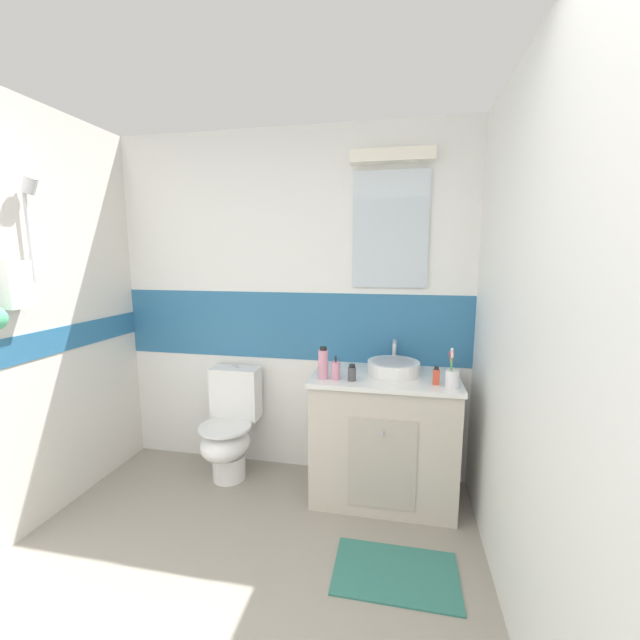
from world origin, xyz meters
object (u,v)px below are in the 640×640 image
(sink_basin, at_px, (394,367))
(toothbrush_cup, at_px, (452,377))
(lotion_bottle_short, at_px, (352,373))
(mouthwash_bottle, at_px, (323,364))
(toilet, at_px, (230,428))
(perfume_flask_small, at_px, (436,376))
(soap_dispenser, at_px, (336,370))

(sink_basin, height_order, toothbrush_cup, toothbrush_cup)
(lotion_bottle_short, bearing_deg, sink_basin, 38.81)
(sink_basin, xyz_separation_m, toothbrush_cup, (0.34, -0.21, 0.01))
(mouthwash_bottle, distance_m, lotion_bottle_short, 0.19)
(toilet, distance_m, perfume_flask_small, 1.53)
(sink_basin, distance_m, toilet, 1.28)
(toilet, height_order, lotion_bottle_short, lotion_bottle_short)
(toothbrush_cup, relative_size, soap_dispenser, 1.51)
(sink_basin, xyz_separation_m, soap_dispenser, (-0.35, -0.19, 0.01))
(toothbrush_cup, bearing_deg, toilet, 172.24)
(toilet, bearing_deg, toothbrush_cup, -7.76)
(soap_dispenser, height_order, perfume_flask_small, soap_dispenser)
(toilet, bearing_deg, soap_dispenser, -13.09)
(soap_dispenser, relative_size, perfume_flask_small, 1.36)
(lotion_bottle_short, bearing_deg, mouthwash_bottle, 177.56)
(sink_basin, distance_m, soap_dispenser, 0.40)
(sink_basin, distance_m, perfume_flask_small, 0.31)
(sink_basin, bearing_deg, toilet, -179.77)
(toothbrush_cup, height_order, mouthwash_bottle, toothbrush_cup)
(perfume_flask_small, bearing_deg, sink_basin, 145.50)
(perfume_flask_small, bearing_deg, soap_dispenser, -178.26)
(toilet, relative_size, toothbrush_cup, 3.47)
(toilet, bearing_deg, mouthwash_bottle, -14.42)
(mouthwash_bottle, bearing_deg, toothbrush_cup, -1.26)
(toothbrush_cup, xyz_separation_m, mouthwash_bottle, (-0.77, 0.02, 0.04))
(mouthwash_bottle, height_order, lotion_bottle_short, mouthwash_bottle)
(mouthwash_bottle, bearing_deg, perfume_flask_small, 1.50)
(sink_basin, bearing_deg, toothbrush_cup, -31.58)
(toilet, height_order, mouthwash_bottle, mouthwash_bottle)
(soap_dispenser, xyz_separation_m, lotion_bottle_short, (0.10, -0.01, -0.01))
(soap_dispenser, bearing_deg, perfume_flask_small, 1.74)
(toothbrush_cup, relative_size, mouthwash_bottle, 1.13)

